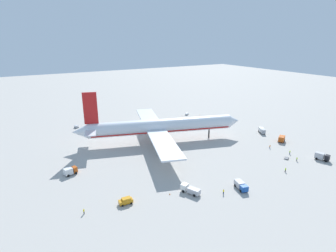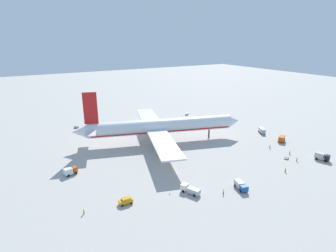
# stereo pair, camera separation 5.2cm
# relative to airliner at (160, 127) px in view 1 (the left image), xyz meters

# --- Properties ---
(ground_plane) EXTENTS (600.00, 600.00, 0.00)m
(ground_plane) POSITION_rel_airliner_xyz_m (1.26, -0.30, -7.61)
(ground_plane) COLOR #ADA8A0
(airliner) EXTENTS (77.82, 71.58, 25.14)m
(airliner) POSITION_rel_airliner_xyz_m (0.00, 0.00, 0.00)
(airliner) COLOR silver
(airliner) RESTS_ON ground
(service_truck_0) EXTENTS (4.97, 3.37, 2.72)m
(service_truck_0) POSITION_rel_airliner_xyz_m (-43.50, -12.44, -6.10)
(service_truck_0) COLOR #BF4C14
(service_truck_0) RESTS_ON ground
(service_truck_1) EXTENTS (5.14, 4.37, 2.80)m
(service_truck_1) POSITION_rel_airliner_xyz_m (50.14, -29.23, -6.06)
(service_truck_1) COLOR #BF4C14
(service_truck_1) RESTS_ON ground
(service_truck_2) EXTENTS (3.52, 5.65, 2.88)m
(service_truck_2) POSITION_rel_airliner_xyz_m (46.82, -50.95, -6.02)
(service_truck_2) COLOR black
(service_truck_2) RESTS_ON ground
(service_truck_3) EXTENTS (4.50, 5.74, 2.59)m
(service_truck_3) POSITION_rel_airliner_xyz_m (51.80, -15.88, -6.14)
(service_truck_3) COLOR #999EA5
(service_truck_3) RESTS_ON ground
(service_truck_4) EXTENTS (4.44, 6.73, 2.52)m
(service_truck_4) POSITION_rel_airliner_xyz_m (-13.22, -44.41, -6.30)
(service_truck_4) COLOR white
(service_truck_4) RESTS_ON ground
(service_truck_5) EXTENTS (3.58, 6.02, 2.29)m
(service_truck_5) POSITION_rel_airliner_xyz_m (2.50, -50.70, -6.28)
(service_truck_5) COLOR #194CA5
(service_truck_5) RESTS_ON ground
(service_van) EXTENTS (4.19, 2.22, 1.97)m
(service_van) POSITION_rel_airliner_xyz_m (-33.08, -39.60, -6.58)
(service_van) COLOR orange
(service_van) RESTS_ON ground
(baggage_cart_0) EXTENTS (3.33, 2.77, 1.24)m
(baggage_cart_0) POSITION_rel_airliner_xyz_m (37.85, 32.85, -6.92)
(baggage_cart_0) COLOR gray
(baggage_cart_0) RESTS_ON ground
(baggage_cart_1) EXTENTS (2.96, 2.38, 0.40)m
(baggage_cart_1) POSITION_rel_airliner_xyz_m (35.63, -43.09, -7.34)
(baggage_cart_1) COLOR #595B60
(baggage_cart_1) RESTS_ON ground
(baggage_cart_2) EXTENTS (2.53, 2.64, 1.43)m
(baggage_cart_2) POSITION_rel_airliner_xyz_m (-29.48, 41.63, -6.83)
(baggage_cart_2) COLOR #595B60
(baggage_cart_2) RESTS_ON ground
(ground_worker_0) EXTENTS (0.41, 0.41, 1.68)m
(ground_worker_0) POSITION_rel_airliner_xyz_m (25.34, -50.29, -6.75)
(ground_worker_0) COLOR black
(ground_worker_0) RESTS_ON ground
(ground_worker_1) EXTENTS (0.56, 0.56, 1.63)m
(ground_worker_1) POSITION_rel_airliner_xyz_m (38.71, -32.04, -6.78)
(ground_worker_1) COLOR navy
(ground_worker_1) RESTS_ON ground
(ground_worker_2) EXTENTS (0.57, 0.57, 1.77)m
(ground_worker_2) POSITION_rel_airliner_xyz_m (40.65, -40.80, -6.71)
(ground_worker_2) COLOR navy
(ground_worker_2) RESTS_ON ground
(ground_worker_3) EXTENTS (0.56, 0.56, 1.73)m
(ground_worker_3) POSITION_rel_airliner_xyz_m (37.21, -46.58, -6.73)
(ground_worker_3) COLOR #3F3F47
(ground_worker_3) RESTS_ON ground
(ground_worker_4) EXTENTS (0.56, 0.56, 1.69)m
(ground_worker_4) POSITION_rel_airliner_xyz_m (-4.48, -50.22, -6.75)
(ground_worker_4) COLOR navy
(ground_worker_4) RESTS_ON ground
(ground_worker_5) EXTENTS (0.49, 0.49, 1.65)m
(ground_worker_5) POSITION_rel_airliner_xyz_m (-45.09, -38.22, -6.77)
(ground_worker_5) COLOR #3F3F47
(ground_worker_5) RESTS_ON ground
(traffic_cone_0) EXTENTS (0.36, 0.36, 0.55)m
(traffic_cone_0) POSITION_rel_airliner_xyz_m (44.96, 28.24, -7.33)
(traffic_cone_0) COLOR orange
(traffic_cone_0) RESTS_ON ground
(traffic_cone_1) EXTENTS (0.36, 0.36, 0.55)m
(traffic_cone_1) POSITION_rel_airliner_xyz_m (-19.34, -41.97, -7.33)
(traffic_cone_1) COLOR orange
(traffic_cone_1) RESTS_ON ground
(traffic_cone_2) EXTENTS (0.36, 0.36, 0.55)m
(traffic_cone_2) POSITION_rel_airliner_xyz_m (43.16, 10.25, -7.33)
(traffic_cone_2) COLOR orange
(traffic_cone_2) RESTS_ON ground
(traffic_cone_3) EXTENTS (0.36, 0.36, 0.55)m
(traffic_cone_3) POSITION_rel_airliner_xyz_m (33.80, 32.26, -7.33)
(traffic_cone_3) COLOR orange
(traffic_cone_3) RESTS_ON ground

